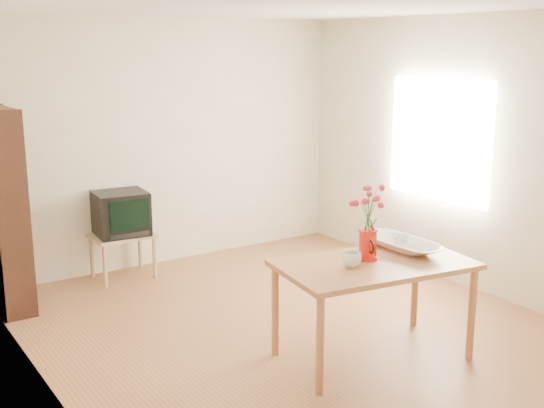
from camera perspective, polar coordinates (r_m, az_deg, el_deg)
room at (r=5.46m, az=1.98°, el=2.54°), size 4.50×4.50×4.50m
table at (r=5.11m, az=8.55°, el=-5.68°), size 1.51×1.00×0.75m
tv_stand at (r=7.03m, az=-12.42°, el=-3.04°), size 0.60×0.45×0.46m
bookshelf at (r=6.40m, az=-21.46°, el=-1.03°), size 0.28×0.70×1.80m
pitcher at (r=5.10m, az=7.99°, el=-3.49°), size 0.15×0.22×0.23m
flowers at (r=5.03m, az=8.11°, el=-0.23°), size 0.26×0.26×0.37m
mug at (r=4.94m, az=6.71°, el=-4.64°), size 0.15×0.15×0.11m
bowl at (r=5.37m, az=10.84°, el=-1.40°), size 0.49×0.49×0.45m
teacup_a at (r=5.35m, az=10.51°, el=-1.89°), size 0.10×0.10×0.07m
teacup_b at (r=5.43m, az=11.01°, el=-1.76°), size 0.09×0.09×0.07m
television at (r=6.97m, az=-12.58°, el=-0.69°), size 0.54×0.51×0.43m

